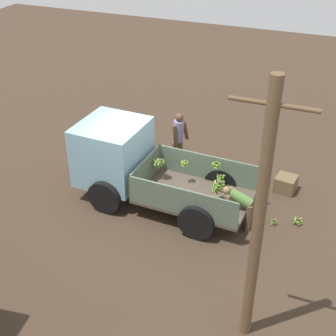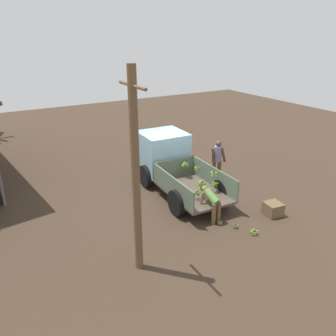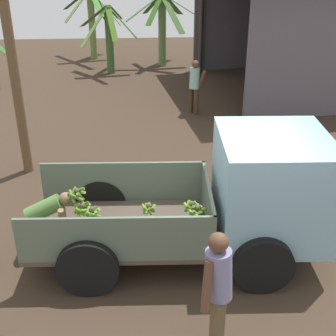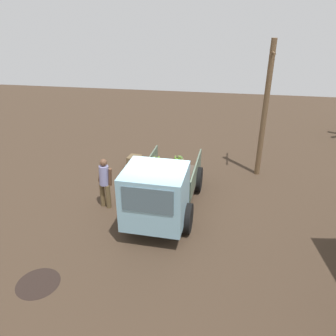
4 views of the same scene
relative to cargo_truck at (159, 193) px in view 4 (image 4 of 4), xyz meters
name	(u,v)px [view 4 (image 4 of 4)]	position (x,y,z in m)	size (l,w,h in m)	color
ground	(161,218)	(-0.30, 0.00, -1.10)	(36.00, 36.00, 0.00)	#3D2E21
mud_patch_0	(38,283)	(2.94, -2.43, -1.09)	(1.05, 1.05, 0.01)	black
cargo_truck	(159,193)	(0.00, 0.00, 0.00)	(4.64, 2.18, 2.07)	#504337
utility_pole	(265,110)	(-4.07, 3.24, 1.54)	(1.30, 0.20, 5.15)	brown
person_foreground_visitor	(105,181)	(-0.69, -1.95, -0.13)	(0.47, 0.62, 1.73)	brown
person_worker_loading	(179,162)	(-3.13, 0.19, -0.42)	(0.80, 0.57, 1.10)	brown
banana_bunch_on_ground_0	(169,161)	(-4.49, -0.44, -0.99)	(0.24, 0.24, 0.18)	#453E2D
banana_bunch_on_ground_1	(179,172)	(-3.53, 0.13, -1.01)	(0.18, 0.18, 0.15)	brown
banana_bunch_on_ground_2	(173,167)	(-3.93, -0.18, -1.00)	(0.19, 0.20, 0.17)	#413B2A
wooden_crate_0	(135,161)	(-3.92, -1.83, -0.88)	(0.54, 0.54, 0.44)	brown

